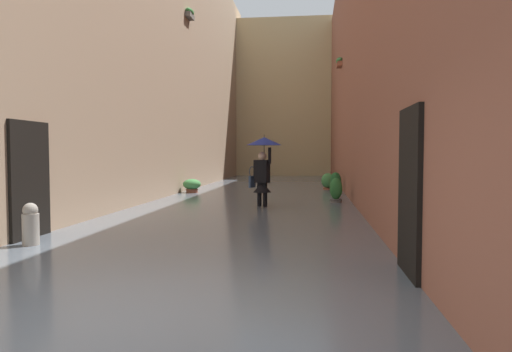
{
  "coord_description": "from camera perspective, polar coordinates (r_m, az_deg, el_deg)",
  "views": [
    {
      "loc": [
        -1.82,
        3.86,
        1.65
      ],
      "look_at": [
        -0.19,
        -9.76,
        0.97
      ],
      "focal_mm": 32.75,
      "sensor_mm": 36.0,
      "label": 1
    }
  ],
  "objects": [
    {
      "name": "building_facade_left",
      "position": [
        17.24,
        14.07,
        13.84
      ],
      "size": [
        2.04,
        29.86,
        9.94
      ],
      "color": "#935642",
      "rests_on": "ground_plane"
    },
    {
      "name": "ground_plane",
      "position": [
        16.97,
        0.64,
        -2.76
      ],
      "size": [
        64.66,
        64.66,
        0.0
      ],
      "primitive_type": "plane",
      "color": "slate"
    },
    {
      "name": "building_facade_right",
      "position": [
        18.14,
        -12.16,
        14.94
      ],
      "size": [
        2.04,
        29.86,
        10.96
      ],
      "color": "gray",
      "rests_on": "ground_plane"
    },
    {
      "name": "potted_plant_near_right",
      "position": [
        17.43,
        -7.83,
        -1.28
      ],
      "size": [
        0.66,
        0.66,
        0.69
      ],
      "color": "brown",
      "rests_on": "ground_plane"
    },
    {
      "name": "potted_plant_mid_left",
      "position": [
        14.02,
        9.75,
        -2.06
      ],
      "size": [
        0.38,
        0.38,
        0.91
      ],
      "color": "#66605B",
      "rests_on": "ground_plane"
    },
    {
      "name": "person_wading",
      "position": [
        12.74,
        0.87,
        2.03
      ],
      "size": [
        0.97,
        0.97,
        2.15
      ],
      "color": "black",
      "rests_on": "ground_plane"
    },
    {
      "name": "building_facade_far",
      "position": [
        30.87,
        3.45,
        9.26
      ],
      "size": [
        9.62,
        1.8,
        10.22
      ],
      "primitive_type": "cube",
      "color": "tan",
      "rests_on": "ground_plane"
    },
    {
      "name": "potted_plant_near_left",
      "position": [
        18.9,
        8.79,
        -0.8
      ],
      "size": [
        0.54,
        0.54,
        0.85
      ],
      "color": "#9E563D",
      "rests_on": "ground_plane"
    },
    {
      "name": "mooring_bollard",
      "position": [
        8.28,
        -25.81,
        -5.94
      ],
      "size": [
        0.26,
        0.26,
        0.86
      ],
      "color": "gray",
      "rests_on": "ground_plane"
    },
    {
      "name": "potted_plant_far_left",
      "position": [
        17.4,
        9.69,
        -1.0
      ],
      "size": [
        0.4,
        0.4,
        0.94
      ],
      "color": "#66605B",
      "rests_on": "ground_plane"
    },
    {
      "name": "flood_water",
      "position": [
        16.96,
        0.64,
        -2.44
      ],
      "size": [
        6.82,
        31.86,
        0.19
      ],
      "primitive_type": "cube",
      "color": "slate",
      "rests_on": "ground_plane"
    }
  ]
}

